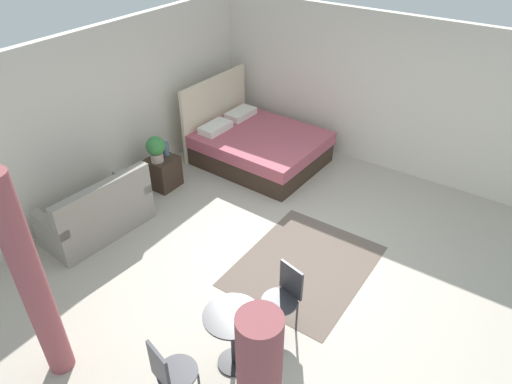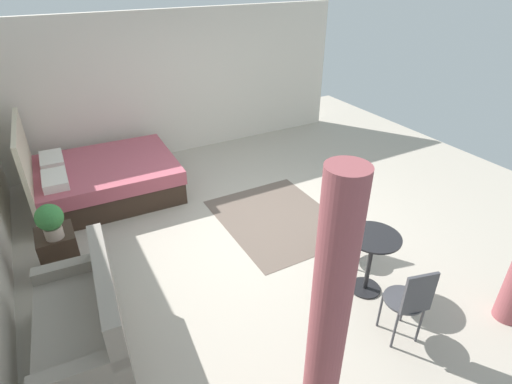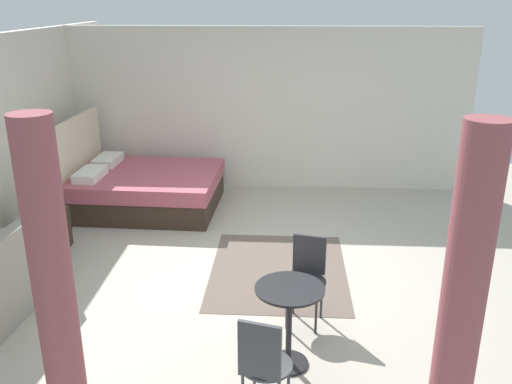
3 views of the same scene
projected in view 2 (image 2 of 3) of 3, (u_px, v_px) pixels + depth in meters
The scene contains 12 objects.
ground_plane at pixel (262, 223), 5.71m from camera, with size 8.99×9.38×0.02m, color #B2A899.
wall_right at pixel (181, 84), 7.33m from camera, with size 0.12×6.38×2.55m, color silver.
area_rug at pixel (278, 219), 5.78m from camera, with size 1.91×1.54×0.01m, color #66564C.
bed at pixel (102, 178), 6.20m from camera, with size 1.74×2.12×1.34m.
couch at pixel (85, 326), 3.70m from camera, with size 1.52×0.85×0.91m.
nightstand at pixel (59, 251), 4.74m from camera, with size 0.45×0.42×0.51m.
potted_plant at pixel (50, 220), 4.42m from camera, with size 0.30×0.30×0.42m.
vase at pixel (50, 220), 4.64m from camera, with size 0.10×0.10×0.23m.
balcony_table at pixel (371, 253), 4.30m from camera, with size 0.57×0.57×0.74m.
cafe_chair_near_window at pixel (411, 299), 3.67m from camera, with size 0.47×0.47×0.90m.
cafe_chair_near_couch at pixel (341, 217), 4.90m from camera, with size 0.48×0.48×0.84m.
curtain_right at pixel (327, 330), 2.58m from camera, with size 0.25×0.25×2.35m.
Camera 2 is at (-4.08, 2.36, 3.24)m, focal length 28.12 mm.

